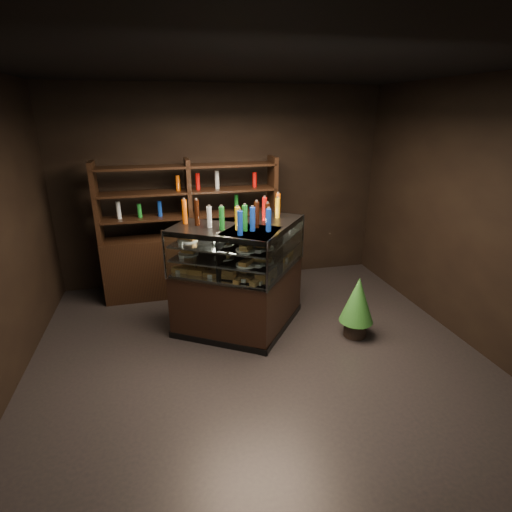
# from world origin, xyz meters

# --- Properties ---
(ground) EXTENTS (5.00, 5.00, 0.00)m
(ground) POSITION_xyz_m (0.00, 0.00, 0.00)
(ground) COLOR black
(ground) RESTS_ON ground
(room_shell) EXTENTS (5.02, 5.02, 3.01)m
(room_shell) POSITION_xyz_m (0.00, 0.00, 1.94)
(room_shell) COLOR black
(room_shell) RESTS_ON ground
(display_case) EXTENTS (1.82, 1.38, 1.37)m
(display_case) POSITION_xyz_m (-0.03, 0.75, 0.46)
(display_case) COLOR black
(display_case) RESTS_ON ground
(food_display) EXTENTS (1.46, 1.02, 0.43)m
(food_display) POSITION_xyz_m (-0.03, 0.74, 1.02)
(food_display) COLOR #D3864C
(food_display) RESTS_ON display_case
(bottles_top) EXTENTS (1.29, 0.88, 0.30)m
(bottles_top) POSITION_xyz_m (-0.03, 0.75, 1.51)
(bottles_top) COLOR #B20C0A
(bottles_top) RESTS_ON display_case
(potted_conifer) EXTENTS (0.41, 0.41, 0.88)m
(potted_conifer) POSITION_xyz_m (1.26, 0.30, 0.50)
(potted_conifer) COLOR black
(potted_conifer) RESTS_ON ground
(back_shelving) EXTENTS (2.55, 0.48, 2.00)m
(back_shelving) POSITION_xyz_m (-0.56, 2.05, 0.60)
(back_shelving) COLOR black
(back_shelving) RESTS_ON ground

